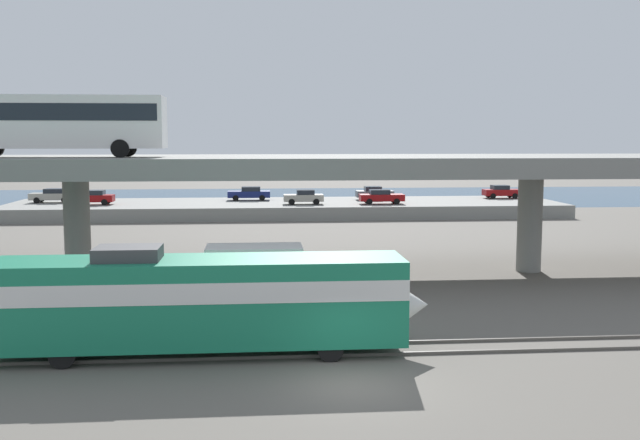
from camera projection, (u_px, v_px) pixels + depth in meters
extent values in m
plane|color=#605B54|center=(352.00, 386.00, 24.28)|extent=(260.00, 260.00, 0.00)
cube|color=#59544C|center=(341.00, 355.00, 27.47)|extent=(110.00, 0.12, 0.12)
cube|color=#59544C|center=(337.00, 344.00, 28.99)|extent=(110.00, 0.12, 0.12)
cube|color=#197A56|center=(200.00, 301.00, 27.56)|extent=(15.40, 3.00, 3.20)
cube|color=silver|center=(200.00, 286.00, 27.49)|extent=(15.40, 3.04, 0.77)
cone|color=silver|center=(401.00, 305.00, 28.25)|extent=(2.10, 2.85, 2.85)
cube|color=black|center=(361.00, 275.00, 27.98)|extent=(2.10, 2.70, 1.02)
cube|color=#3F3F42|center=(128.00, 253.00, 27.13)|extent=(2.40, 1.80, 0.50)
cylinder|color=black|center=(324.00, 330.00, 29.48)|extent=(0.96, 0.18, 0.96)
cylinder|color=black|center=(331.00, 349.00, 26.81)|extent=(0.96, 0.18, 0.96)
cylinder|color=black|center=(80.00, 335.00, 28.66)|extent=(0.96, 0.18, 0.96)
cylinder|color=black|center=(62.00, 356.00, 25.99)|extent=(0.96, 0.18, 0.96)
cube|color=gray|center=(309.00, 166.00, 43.35)|extent=(96.00, 11.01, 1.14)
cylinder|color=gray|center=(77.00, 228.00, 42.59)|extent=(1.50, 1.50, 5.99)
cylinder|color=gray|center=(530.00, 223.00, 44.91)|extent=(1.50, 1.50, 5.99)
cube|color=silver|center=(55.00, 122.00, 40.47)|extent=(12.00, 2.55, 2.90)
cube|color=black|center=(55.00, 113.00, 40.41)|extent=(11.52, 2.59, 0.93)
cylinder|color=black|center=(120.00, 149.00, 39.75)|extent=(1.00, 0.26, 1.00)
cylinder|color=black|center=(128.00, 148.00, 42.15)|extent=(1.00, 0.26, 1.00)
cube|color=#515459|center=(181.00, 280.00, 34.92)|extent=(2.00, 2.30, 2.00)
cube|color=silver|center=(254.00, 273.00, 35.18)|extent=(4.60, 2.30, 2.60)
cylinder|color=black|center=(185.00, 305.00, 33.97)|extent=(0.88, 0.28, 0.88)
cylinder|color=black|center=(190.00, 295.00, 36.13)|extent=(0.88, 0.28, 0.88)
cylinder|color=black|center=(276.00, 304.00, 34.33)|extent=(0.88, 0.28, 0.88)
cylinder|color=black|center=(275.00, 294.00, 36.49)|extent=(0.88, 0.28, 0.88)
cube|color=gray|center=(286.00, 208.00, 78.66)|extent=(58.59, 13.25, 1.35)
cube|color=#515459|center=(375.00, 194.00, 81.29)|extent=(4.10, 1.88, 0.70)
cube|color=#1E232B|center=(373.00, 189.00, 81.20)|extent=(1.81, 1.66, 0.48)
cylinder|color=black|center=(384.00, 196.00, 82.32)|extent=(0.64, 0.20, 0.64)
cylinder|color=black|center=(387.00, 198.00, 80.55)|extent=(0.64, 0.20, 0.64)
cylinder|color=black|center=(362.00, 196.00, 82.10)|extent=(0.64, 0.20, 0.64)
cylinder|color=black|center=(364.00, 198.00, 80.33)|extent=(0.64, 0.20, 0.64)
cube|color=maroon|center=(502.00, 192.00, 83.42)|extent=(4.12, 1.79, 0.70)
cube|color=#1E232B|center=(500.00, 187.00, 83.34)|extent=(1.81, 1.57, 0.48)
cylinder|color=black|center=(510.00, 195.00, 84.41)|extent=(0.64, 0.20, 0.64)
cylinder|color=black|center=(515.00, 196.00, 82.73)|extent=(0.64, 0.20, 0.64)
cylinder|color=black|center=(488.00, 195.00, 84.19)|extent=(0.64, 0.20, 0.64)
cylinder|color=black|center=(493.00, 196.00, 82.51)|extent=(0.64, 0.20, 0.64)
cube|color=maroon|center=(382.00, 198.00, 76.16)|extent=(4.61, 1.74, 0.70)
cube|color=#1E232B|center=(380.00, 192.00, 76.08)|extent=(2.03, 1.53, 0.48)
cylinder|color=black|center=(394.00, 200.00, 77.14)|extent=(0.64, 0.20, 0.64)
cylinder|color=black|center=(397.00, 201.00, 75.50)|extent=(0.64, 0.20, 0.64)
cylinder|color=black|center=(367.00, 200.00, 76.89)|extent=(0.64, 0.20, 0.64)
cylinder|color=black|center=(369.00, 202.00, 75.26)|extent=(0.64, 0.20, 0.64)
cube|color=maroon|center=(93.00, 198.00, 75.29)|extent=(4.09, 1.76, 0.70)
cube|color=#1E232B|center=(95.00, 193.00, 75.24)|extent=(1.80, 1.55, 0.48)
cylinder|color=black|center=(79.00, 202.00, 74.39)|extent=(0.64, 0.20, 0.64)
cylinder|color=black|center=(83.00, 201.00, 76.05)|extent=(0.64, 0.20, 0.64)
cylinder|color=black|center=(104.00, 202.00, 74.61)|extent=(0.64, 0.20, 0.64)
cylinder|color=black|center=(108.00, 201.00, 76.26)|extent=(0.64, 0.20, 0.64)
cube|color=#9E998C|center=(303.00, 198.00, 75.80)|extent=(4.10, 1.74, 0.70)
cube|color=#1E232B|center=(305.00, 192.00, 75.75)|extent=(1.80, 1.53, 0.48)
cylinder|color=black|center=(292.00, 202.00, 74.91)|extent=(0.64, 0.20, 0.64)
cylinder|color=black|center=(291.00, 201.00, 76.55)|extent=(0.64, 0.20, 0.64)
cylinder|color=black|center=(316.00, 202.00, 75.13)|extent=(0.64, 0.20, 0.64)
cylinder|color=black|center=(315.00, 200.00, 76.77)|extent=(0.64, 0.20, 0.64)
cube|color=#9E998C|center=(53.00, 196.00, 77.76)|extent=(4.60, 1.84, 0.70)
cube|color=#1E232B|center=(55.00, 191.00, 77.71)|extent=(2.02, 1.62, 0.48)
cylinder|color=black|center=(37.00, 200.00, 76.81)|extent=(0.64, 0.20, 0.64)
cylinder|color=black|center=(41.00, 199.00, 78.55)|extent=(0.64, 0.20, 0.64)
cylinder|color=black|center=(64.00, 200.00, 77.06)|extent=(0.64, 0.20, 0.64)
cylinder|color=black|center=(69.00, 199.00, 78.79)|extent=(0.64, 0.20, 0.64)
cube|color=navy|center=(249.00, 194.00, 80.73)|extent=(4.65, 1.86, 0.70)
cube|color=#1E232B|center=(251.00, 189.00, 80.69)|extent=(2.05, 1.63, 0.48)
cylinder|color=black|center=(236.00, 198.00, 79.78)|extent=(0.64, 0.20, 0.64)
cylinder|color=black|center=(236.00, 197.00, 81.52)|extent=(0.64, 0.20, 0.64)
cylinder|color=black|center=(262.00, 198.00, 80.02)|extent=(0.64, 0.20, 0.64)
cylinder|color=black|center=(262.00, 197.00, 81.77)|extent=(0.64, 0.20, 0.64)
cube|color=#2D5170|center=(280.00, 197.00, 101.51)|extent=(140.00, 36.00, 0.01)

